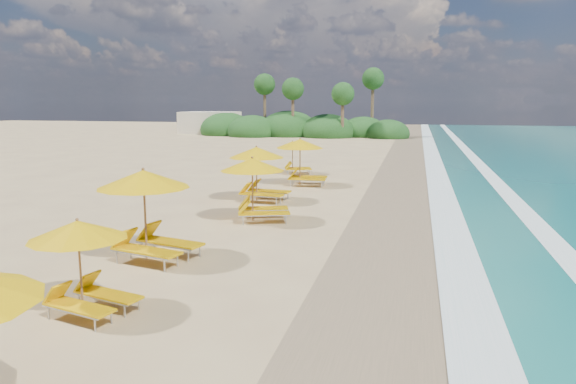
# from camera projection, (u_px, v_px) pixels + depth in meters

# --- Properties ---
(ground) EXTENTS (160.00, 160.00, 0.00)m
(ground) POSITION_uv_depth(u_px,v_px,m) (288.00, 226.00, 18.71)
(ground) COLOR tan
(ground) RESTS_ON ground
(wet_sand) EXTENTS (4.00, 160.00, 0.01)m
(wet_sand) POSITION_uv_depth(u_px,v_px,m) (405.00, 232.00, 17.79)
(wet_sand) COLOR #8F7555
(wet_sand) RESTS_ON ground
(surf_foam) EXTENTS (4.00, 160.00, 0.01)m
(surf_foam) POSITION_uv_depth(u_px,v_px,m) (490.00, 236.00, 17.16)
(surf_foam) COLOR white
(surf_foam) RESTS_ON ground
(station_1) EXTENTS (2.47, 2.39, 2.01)m
(station_1) POSITION_uv_depth(u_px,v_px,m) (85.00, 261.00, 10.85)
(station_1) COLOR olive
(station_1) RESTS_ON ground
(station_2) EXTENTS (3.14, 3.02, 2.55)m
(station_2) POSITION_uv_depth(u_px,v_px,m) (150.00, 209.00, 14.55)
(station_2) COLOR olive
(station_2) RESTS_ON ground
(station_3) EXTENTS (3.00, 2.93, 2.36)m
(station_3) POSITION_uv_depth(u_px,v_px,m) (258.00, 185.00, 19.27)
(station_3) COLOR olive
(station_3) RESTS_ON ground
(station_4) EXTENTS (2.78, 2.62, 2.42)m
(station_4) POSITION_uv_depth(u_px,v_px,m) (261.00, 170.00, 23.07)
(station_4) COLOR olive
(station_4) RESTS_ON ground
(station_5) EXTENTS (2.76, 2.58, 2.44)m
(station_5) POSITION_uv_depth(u_px,v_px,m) (304.00, 159.00, 27.38)
(station_5) COLOR olive
(station_5) RESTS_ON ground
(station_6) EXTENTS (2.52, 2.46, 1.99)m
(station_6) POSITION_uv_depth(u_px,v_px,m) (295.00, 155.00, 31.62)
(station_6) COLOR olive
(station_6) RESTS_ON ground
(treeline) EXTENTS (25.80, 8.80, 9.74)m
(treeline) POSITION_uv_depth(u_px,v_px,m) (296.00, 128.00, 64.43)
(treeline) COLOR #163D14
(treeline) RESTS_ON ground
(beach_building) EXTENTS (7.00, 5.00, 2.80)m
(beach_building) POSITION_uv_depth(u_px,v_px,m) (210.00, 123.00, 69.52)
(beach_building) COLOR beige
(beach_building) RESTS_ON ground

